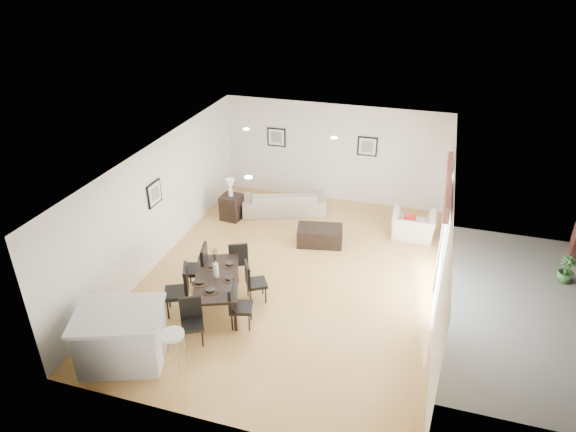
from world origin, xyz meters
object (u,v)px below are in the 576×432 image
(dining_chair_head, at_px, (192,318))
(kitchen_island, at_px, (121,337))
(dining_chair_wfar, at_px, (200,265))
(coffee_table, at_px, (320,236))
(dining_chair_efar, at_px, (252,280))
(side_table, at_px, (232,207))
(dining_chair_wnear, at_px, (181,288))
(dining_chair_foot, at_px, (238,258))
(dining_table, at_px, (217,280))
(bar_stool, at_px, (173,339))
(sofa, at_px, (284,201))
(armchair, at_px, (413,226))
(dining_chair_enear, at_px, (237,303))

(dining_chair_head, relative_size, kitchen_island, 0.51)
(dining_chair_wfar, relative_size, coffee_table, 0.96)
(dining_chair_efar, bearing_deg, side_table, -1.53)
(dining_chair_wfar, distance_m, coffee_table, 3.15)
(dining_chair_wnear, relative_size, side_table, 1.56)
(dining_chair_wnear, bearing_deg, dining_chair_foot, 131.89)
(dining_table, distance_m, bar_stool, 1.84)
(sofa, bearing_deg, bar_stool, 69.28)
(dining_chair_wfar, bearing_deg, coffee_table, 128.37)
(dining_chair_efar, height_order, dining_chair_head, dining_chair_efar)
(sofa, xyz_separation_m, dining_chair_foot, (-0.01, -3.18, 0.18))
(armchair, height_order, bar_stool, bar_stool)
(armchair, distance_m, dining_chair_wfar, 5.24)
(dining_chair_head, bearing_deg, sofa, 59.92)
(dining_chair_foot, height_order, side_table, dining_chair_foot)
(dining_table, relative_size, dining_chair_efar, 2.10)
(dining_chair_wfar, relative_size, dining_chair_efar, 1.16)
(armchair, distance_m, kitchen_island, 7.14)
(dining_chair_wfar, height_order, dining_chair_enear, dining_chair_wfar)
(dining_chair_wnear, height_order, dining_chair_head, dining_chair_wnear)
(sofa, bearing_deg, side_table, 10.79)
(armchair, relative_size, dining_chair_enear, 1.12)
(dining_chair_efar, xyz_separation_m, dining_chair_head, (-0.63, -1.40, -0.00))
(armchair, xyz_separation_m, dining_chair_head, (-3.46, -4.84, 0.16))
(dining_table, distance_m, dining_chair_wfar, 0.72)
(dining_chair_wfar, xyz_separation_m, dining_chair_foot, (0.60, 0.59, -0.07))
(sofa, bearing_deg, dining_chair_efar, 77.29)
(kitchen_island, bearing_deg, armchair, 32.48)
(dining_chair_efar, height_order, dining_chair_foot, dining_chair_foot)
(dining_chair_efar, relative_size, bar_stool, 1.05)
(dining_chair_enear, xyz_separation_m, side_table, (-1.72, 3.91, -0.17))
(dining_table, height_order, dining_chair_wnear, dining_chair_wnear)
(dining_table, distance_m, dining_chair_enear, 0.73)
(coffee_table, xyz_separation_m, kitchen_island, (-2.27, -4.74, 0.29))
(kitchen_island, bearing_deg, dining_chair_foot, 51.47)
(dining_chair_wnear, height_order, bar_stool, dining_chair_wnear)
(dining_chair_efar, bearing_deg, dining_chair_head, 125.22)
(dining_table, relative_size, kitchen_island, 1.06)
(dining_chair_wnear, distance_m, dining_chair_wfar, 0.80)
(dining_chair_head, xyz_separation_m, coffee_table, (1.38, 3.93, -0.27))
(armchair, distance_m, dining_chair_enear, 5.11)
(dining_chair_efar, bearing_deg, coffee_table, -47.15)
(dining_chair_head, relative_size, coffee_table, 0.82)
(dining_chair_foot, height_order, kitchen_island, kitchen_island)
(coffee_table, bearing_deg, dining_chair_enear, -113.99)
(dining_table, relative_size, side_table, 2.79)
(sofa, distance_m, dining_chair_foot, 3.19)
(armchair, height_order, dining_chair_head, dining_chair_head)
(dining_chair_head, distance_m, kitchen_island, 1.21)
(kitchen_island, bearing_deg, dining_chair_wfar, 61.08)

